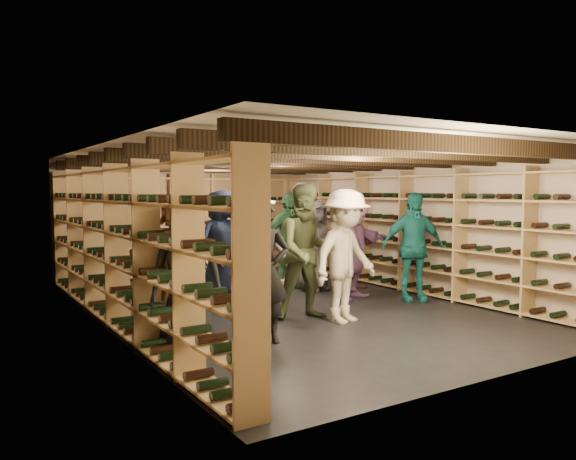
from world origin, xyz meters
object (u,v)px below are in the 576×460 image
at_px(person_7, 244,255).
at_px(person_0, 187,275).
at_px(person_1, 263,272).
at_px(person_2, 308,251).
at_px(person_6, 222,245).
at_px(person_9, 256,245).
at_px(person_10, 288,241).
at_px(person_11, 352,245).
at_px(crate_stack_left, 224,272).
at_px(crate_loose, 277,284).
at_px(person_5, 177,254).
at_px(person_8, 357,245).
at_px(person_4, 413,247).
at_px(person_3, 345,256).
at_px(crate_stack_right, 203,276).
at_px(person_12, 315,245).

bearing_deg(person_7, person_0, -145.70).
xyz_separation_m(person_1, person_2, (1.14, 0.75, 0.11)).
height_order(person_6, person_9, person_9).
xyz_separation_m(person_10, person_11, (0.37, -1.42, 0.02)).
bearing_deg(person_1, person_6, 97.74).
bearing_deg(crate_stack_left, crate_loose, -56.26).
xyz_separation_m(crate_stack_left, person_5, (-1.60, -1.80, 0.61)).
bearing_deg(person_7, crate_stack_left, 61.30).
bearing_deg(person_8, person_7, -173.06).
distance_m(person_2, person_11, 1.66).
distance_m(crate_stack_left, person_4, 3.67).
xyz_separation_m(person_7, person_10, (1.48, 1.10, 0.07)).
xyz_separation_m(person_3, person_6, (-0.77, 2.26, -0.00)).
xyz_separation_m(crate_loose, person_7, (-1.25, -1.10, 0.72)).
relative_size(crate_stack_left, person_0, 0.35).
xyz_separation_m(person_5, person_8, (3.45, 0.07, -0.06)).
bearing_deg(person_7, person_2, -82.69).
height_order(crate_stack_left, person_11, person_11).
distance_m(person_2, person_5, 1.98).
height_order(crate_loose, person_5, person_5).
xyz_separation_m(person_1, person_11, (2.58, 1.59, 0.06)).
distance_m(crate_stack_right, person_3, 3.50).
distance_m(person_11, person_12, 0.95).
relative_size(person_5, person_6, 0.96).
distance_m(person_6, person_12, 1.82).
height_order(person_3, person_5, person_3).
bearing_deg(person_1, person_2, 55.86).
relative_size(person_8, person_10, 0.92).
distance_m(person_0, person_8, 4.51).
distance_m(person_6, person_10, 1.61).
xyz_separation_m(person_0, person_6, (1.53, 2.30, 0.07)).
bearing_deg(person_10, crate_stack_right, 151.17).
distance_m(person_3, person_11, 1.72).
bearing_deg(person_9, person_2, -77.98).
height_order(person_2, person_11, person_2).
bearing_deg(person_6, crate_stack_left, 54.62).
bearing_deg(person_11, crate_stack_left, 96.67).
relative_size(crate_stack_left, person_6, 0.33).
bearing_deg(crate_stack_left, person_2, -93.78).
distance_m(crate_stack_left, person_12, 1.90).
bearing_deg(person_6, person_1, -114.02).
bearing_deg(crate_stack_left, person_9, -96.93).
bearing_deg(person_9, person_4, -20.30).
distance_m(crate_loose, person_9, 1.38).
bearing_deg(person_4, crate_stack_right, 156.01).
height_order(crate_loose, person_1, person_1).
height_order(person_4, person_7, person_4).
distance_m(crate_stack_right, person_9, 1.57).
bearing_deg(crate_stack_left, person_4, -57.39).
relative_size(crate_stack_left, person_4, 0.33).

